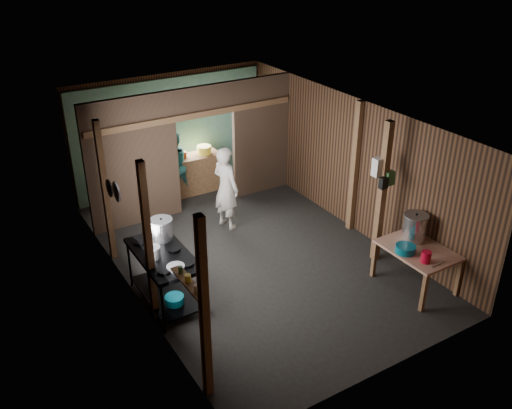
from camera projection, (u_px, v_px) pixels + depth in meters
floor at (250, 253)px, 10.17m from camera, size 4.50×7.00×0.00m
ceiling at (250, 118)px, 8.99m from camera, size 4.50×7.00×0.00m
wall_back at (170, 132)px, 12.24m from camera, size 4.50×0.00×2.60m
wall_front at (393, 293)px, 6.92m from camera, size 4.50×0.00×2.60m
wall_left at (125, 222)px, 8.54m from camera, size 0.00×7.00×2.60m
wall_right at (351, 164)px, 10.62m from camera, size 0.00×7.00×2.60m
partition_left at (133, 163)px, 10.64m from camera, size 1.85×0.10×2.60m
partition_right at (261, 136)px, 11.98m from camera, size 1.35×0.10×2.60m
partition_header at (204, 100)px, 10.92m from camera, size 1.30×0.10×0.60m
turquoise_panel at (171, 134)px, 12.22m from camera, size 4.40×0.06×2.50m
back_counter at (195, 173)px, 12.36m from camera, size 1.20×0.50×0.85m
wall_clock at (180, 105)px, 12.01m from camera, size 0.20×0.03×0.20m
post_left_a at (204, 311)px, 6.59m from camera, size 0.10×0.12×2.60m
post_left_b at (148, 244)px, 7.97m from camera, size 0.10×0.12×2.60m
post_left_c at (105, 192)px, 9.49m from camera, size 0.10×0.12×2.60m
post_right at (355, 168)px, 10.43m from camera, size 0.10×0.12×2.60m
post_free at (382, 194)px, 9.44m from camera, size 0.12×0.12×2.60m
cross_beam at (194, 115)px, 10.88m from camera, size 4.40×0.12×0.12m
pan_lid_big at (116, 192)px, 8.71m from camera, size 0.03×0.34×0.34m
pan_lid_small at (109, 188)px, 9.06m from camera, size 0.03×0.30×0.30m
wall_shelf at (188, 282)px, 6.94m from camera, size 0.14×0.80×0.03m
jar_white at (197, 288)px, 6.72m from camera, size 0.07×0.07×0.10m
jar_yellow at (188, 278)px, 6.91m from camera, size 0.08×0.08×0.10m
jar_green at (181, 270)px, 7.08m from camera, size 0.06×0.06×0.10m
bag_white at (379, 167)px, 9.26m from camera, size 0.22×0.15×0.32m
bag_green at (389, 178)px, 9.29m from camera, size 0.16×0.12×0.24m
bag_black at (383, 183)px, 9.24m from camera, size 0.14×0.10×0.20m
gas_range at (165, 278)px, 8.69m from camera, size 0.79×1.53×0.91m
prep_table at (416, 267)px, 9.13m from camera, size 0.88×1.21×0.71m
stove_pot_large at (162, 229)px, 8.81m from camera, size 0.48×0.48×0.37m
stove_pot_med at (153, 253)px, 8.33m from camera, size 0.30×0.30×0.21m
frying_pan at (176, 267)px, 8.10m from camera, size 0.31×0.51×0.06m
blue_tub_front at (174, 300)px, 8.54m from camera, size 0.30×0.30×0.12m
blue_tub_back at (157, 278)px, 9.07m from camera, size 0.28×0.28×0.11m
stock_pot at (415, 228)px, 9.14m from camera, size 0.46×0.46×0.48m
wash_basin at (405, 249)px, 8.84m from camera, size 0.42×0.42×0.12m
pink_bucket at (426, 257)px, 8.57m from camera, size 0.20×0.20×0.19m
knife at (438, 264)px, 8.55m from camera, size 0.30×0.05×0.01m
yellow_tub at (204, 150)px, 12.25m from camera, size 0.32×0.32×0.18m
red_cup at (184, 155)px, 12.03m from camera, size 0.12×0.12×0.14m
cook at (226, 188)px, 10.73m from camera, size 0.54×0.69×1.67m
worker_back at (173, 166)px, 11.90m from camera, size 0.83×0.70×1.52m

